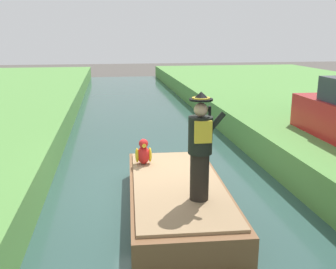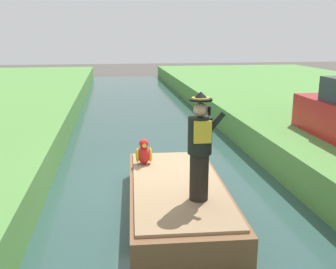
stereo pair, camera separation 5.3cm
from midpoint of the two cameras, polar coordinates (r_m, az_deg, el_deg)
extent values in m
plane|color=#4C4742|center=(8.70, -0.13, -8.73)|extent=(80.00, 80.00, 0.00)
cube|color=#2D4C47|center=(8.68, -0.13, -8.42)|extent=(5.24, 48.00, 0.10)
cube|color=brown|center=(7.52, 1.18, -9.45)|extent=(2.01, 4.29, 0.56)
cube|color=#997A56|center=(7.40, 1.19, -7.29)|extent=(1.85, 3.94, 0.05)
cylinder|color=black|center=(6.56, 4.43, -6.19)|extent=(0.32, 0.32, 0.82)
cylinder|color=black|center=(6.34, 4.56, -0.10)|extent=(0.40, 0.40, 0.62)
cube|color=gold|center=(6.14, 4.98, 0.36)|extent=(0.28, 0.06, 0.36)
sphere|color=#DBA884|center=(6.25, 4.64, 3.67)|extent=(0.23, 0.23, 0.23)
cylinder|color=black|center=(6.22, 4.67, 5.17)|extent=(0.38, 0.38, 0.03)
cone|color=black|center=(6.21, 4.68, 5.80)|extent=(0.26, 0.26, 0.12)
cylinder|color=gold|center=(6.22, 4.67, 5.39)|extent=(0.29, 0.29, 0.02)
cylinder|color=black|center=(6.32, 6.62, 1.47)|extent=(0.38, 0.09, 0.43)
cube|color=black|center=(6.23, 5.93, 3.51)|extent=(0.03, 0.08, 0.15)
ellipsoid|color=red|center=(8.39, -3.82, -3.04)|extent=(0.26, 0.32, 0.40)
sphere|color=red|center=(8.27, -3.82, -1.34)|extent=(0.20, 0.20, 0.20)
cone|color=yellow|center=(8.18, -3.76, -1.59)|extent=(0.09, 0.09, 0.09)
ellipsoid|color=yellow|center=(8.38, -4.77, -3.08)|extent=(0.08, 0.20, 0.32)
ellipsoid|color=yellow|center=(8.40, -2.86, -3.00)|extent=(0.08, 0.20, 0.32)
camera|label=1|loc=(0.03, -90.21, -0.05)|focal=41.27mm
camera|label=2|loc=(0.03, 89.79, 0.05)|focal=41.27mm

